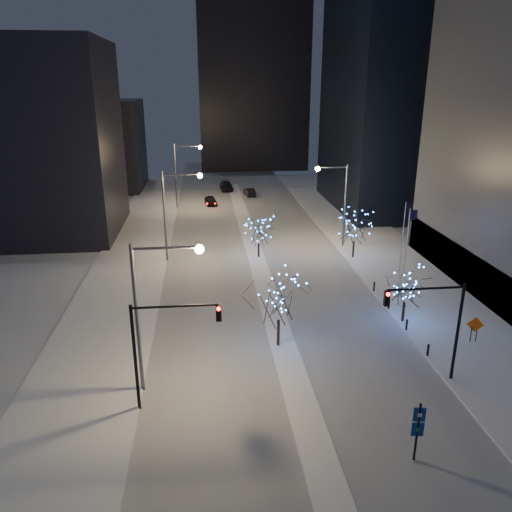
{
  "coord_description": "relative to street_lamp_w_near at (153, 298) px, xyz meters",
  "views": [
    {
      "loc": [
        -5.58,
        -26.45,
        18.98
      ],
      "look_at": [
        -1.4,
        13.39,
        5.0
      ],
      "focal_mm": 35.0,
      "sensor_mm": 36.0,
      "label": 1
    }
  ],
  "objects": [
    {
      "name": "east_sidewalk",
      "position": [
        23.94,
        18.0,
        -6.42
      ],
      "size": [
        10.0,
        90.0,
        0.15
      ],
      "primitive_type": "cube",
      "color": "white",
      "rests_on": "ground"
    },
    {
      "name": "car_mid",
      "position": [
        11.27,
        58.04,
        -5.81
      ],
      "size": [
        2.02,
        4.33,
        1.37
      ],
      "primitive_type": "imported",
      "rotation": [
        0.0,
        0.0,
        3.28
      ],
      "color": "black",
      "rests_on": "ground"
    },
    {
      "name": "flagpoles",
      "position": [
        22.3,
        15.25,
        -1.7
      ],
      "size": [
        1.35,
        2.6,
        8.0
      ],
      "color": "silver",
      "rests_on": "east_sidewalk"
    },
    {
      "name": "traffic_signal_west",
      "position": [
        0.5,
        -2.0,
        -1.74
      ],
      "size": [
        5.26,
        0.43,
        7.0
      ],
      "color": "black",
      "rests_on": "ground"
    },
    {
      "name": "road",
      "position": [
        8.94,
        33.0,
        -6.49
      ],
      "size": [
        20.0,
        130.0,
        0.02
      ],
      "primitive_type": "cube",
      "color": "#B0B5BF",
      "rests_on": "ground"
    },
    {
      "name": "holiday_tree_median_near",
      "position": [
        8.52,
        4.66,
        -2.59
      ],
      "size": [
        5.0,
        5.0,
        5.78
      ],
      "color": "black",
      "rests_on": "median"
    },
    {
      "name": "street_lamp_w_near",
      "position": [
        0.0,
        0.0,
        0.0
      ],
      "size": [
        4.4,
        0.56,
        10.0
      ],
      "color": "#595E66",
      "rests_on": "ground"
    },
    {
      "name": "bollards",
      "position": [
        19.14,
        8.0,
        -5.9
      ],
      "size": [
        0.16,
        12.16,
        0.9
      ],
      "color": "black",
      "rests_on": "east_sidewalk"
    },
    {
      "name": "filler_west_far",
      "position": [
        -17.06,
        68.0,
        1.5
      ],
      "size": [
        18.0,
        16.0,
        16.0
      ],
      "primitive_type": "cube",
      "color": "black",
      "rests_on": "ground"
    },
    {
      "name": "median",
      "position": [
        8.94,
        28.0,
        -6.42
      ],
      "size": [
        2.0,
        80.0,
        0.15
      ],
      "primitive_type": "cube",
      "color": "white",
      "rests_on": "ground"
    },
    {
      "name": "holiday_tree_plaza_far",
      "position": [
        19.95,
        23.71,
        -2.84
      ],
      "size": [
        4.64,
        4.64,
        5.45
      ],
      "color": "black",
      "rests_on": "east_sidewalk"
    },
    {
      "name": "car_near",
      "position": [
        4.36,
        51.65,
        -5.78
      ],
      "size": [
        2.36,
        4.43,
        1.43
      ],
      "primitive_type": "imported",
      "rotation": [
        0.0,
        0.0,
        0.16
      ],
      "color": "black",
      "rests_on": "ground"
    },
    {
      "name": "wayfinding_sign",
      "position": [
        13.94,
        -8.0,
        -4.33
      ],
      "size": [
        0.63,
        0.17,
        3.53
      ],
      "rotation": [
        0.0,
        0.0,
        -0.14
      ],
      "color": "black",
      "rests_on": "ground"
    },
    {
      "name": "construction_sign",
      "position": [
        23.49,
        3.64,
        -5.11
      ],
      "size": [
        1.2,
        0.43,
        2.06
      ],
      "rotation": [
        0.0,
        0.0,
        -0.31
      ],
      "color": "black",
      "rests_on": "east_sidewalk"
    },
    {
      "name": "traffic_signal_east",
      "position": [
        17.88,
        -1.0,
        -1.74
      ],
      "size": [
        5.26,
        0.43,
        7.0
      ],
      "color": "black",
      "rests_on": "ground"
    },
    {
      "name": "street_lamp_w_mid",
      "position": [
        0.0,
        25.0,
        0.0
      ],
      "size": [
        4.4,
        0.56,
        10.0
      ],
      "color": "#595E66",
      "rests_on": "ground"
    },
    {
      "name": "ground",
      "position": [
        8.94,
        -2.0,
        -6.5
      ],
      "size": [
        160.0,
        160.0,
        0.0
      ],
      "primitive_type": "plane",
      "color": "white",
      "rests_on": "ground"
    },
    {
      "name": "filler_west_near",
      "position": [
        -19.06,
        38.0,
        5.5
      ],
      "size": [
        22.0,
        18.0,
        24.0
      ],
      "primitive_type": "cube",
      "color": "black",
      "rests_on": "ground"
    },
    {
      "name": "horizon_block",
      "position": [
        14.94,
        90.0,
        14.5
      ],
      "size": [
        24.0,
        14.0,
        42.0
      ],
      "primitive_type": "cube",
      "color": "black",
      "rests_on": "ground"
    },
    {
      "name": "street_lamp_east",
      "position": [
        19.02,
        28.0,
        -0.05
      ],
      "size": [
        3.9,
        0.56,
        10.0
      ],
      "color": "#595E66",
      "rests_on": "ground"
    },
    {
      "name": "car_far",
      "position": [
        7.44,
        63.21,
        -5.71
      ],
      "size": [
        2.46,
        5.52,
        1.57
      ],
      "primitive_type": "imported",
      "rotation": [
        0.0,
        0.0,
        0.05
      ],
      "color": "black",
      "rests_on": "ground"
    },
    {
      "name": "west_sidewalk",
      "position": [
        -5.06,
        18.0,
        -6.42
      ],
      "size": [
        8.0,
        90.0,
        0.15
      ],
      "primitive_type": "cube",
      "color": "white",
      "rests_on": "ground"
    },
    {
      "name": "street_lamp_w_far",
      "position": [
        0.0,
        50.0,
        0.0
      ],
      "size": [
        4.4,
        0.56,
        10.0
      ],
      "color": "#595E66",
      "rests_on": "ground"
    },
    {
      "name": "holiday_tree_plaza_near",
      "position": [
        19.44,
        7.59,
        -3.34
      ],
      "size": [
        4.79,
        4.79,
        4.65
      ],
      "color": "black",
      "rests_on": "east_sidewalk"
    },
    {
      "name": "holiday_tree_median_far",
      "position": [
        9.27,
        24.93,
        -3.37
      ],
      "size": [
        3.98,
        3.98,
        4.66
      ],
      "color": "black",
      "rests_on": "median"
    }
  ]
}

